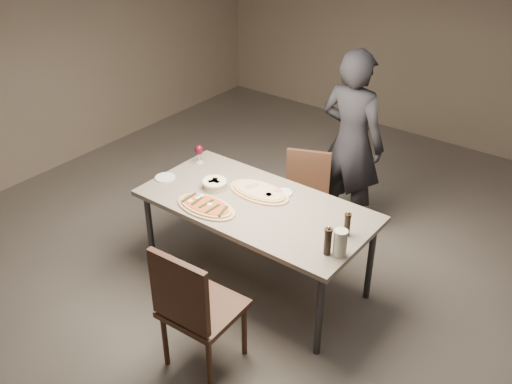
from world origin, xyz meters
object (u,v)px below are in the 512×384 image
Objects in this scene: bread_basket at (214,183)px; chair_near at (193,305)px; pepper_mill_left at (328,241)px; carafe at (340,243)px; zucchini_pizza at (206,206)px; dining_table at (256,210)px; diner at (352,143)px; ham_pizza at (259,191)px; chair_far at (305,195)px.

chair_near is (0.64, -0.96, -0.24)m from bread_basket.
carafe is (0.07, 0.04, -0.01)m from pepper_mill_left.
dining_table is at bearing 52.02° from zucchini_pizza.
pepper_mill_left is (1.16, -0.20, 0.06)m from bread_basket.
chair_near is 2.19m from diner.
zucchini_pizza is 0.30× the size of diner.
bread_basket reaches higher than ham_pizza.
chair_far is 0.50× the size of diner.
chair_far is at bearing 80.66° from zucchini_pizza.
zucchini_pizza reaches higher than ham_pizza.
pepper_mill_left reaches higher than bread_basket.
carafe reaches higher than ham_pizza.
chair_near reaches higher than pepper_mill_left.
ham_pizza is at bearing 118.15° from dining_table.
pepper_mill_left is at bearing -42.74° from ham_pizza.
bread_basket is 0.20× the size of chair_near.
diner is at bearing 79.15° from zucchini_pizza.
dining_table is at bearing 2.00° from bread_basket.
chair_far reaches higher than bread_basket.
diner reaches higher than dining_table.
dining_table is 8.22× the size of pepper_mill_left.
chair_far is at bearing 90.57° from dining_table.
carafe is 0.22× the size of chair_far.
pepper_mill_left is 1.14× the size of carafe.
dining_table is 0.75m from chair_far.
pepper_mill_left is at bearing 8.26° from zucchini_pizza.
diner is at bearing 116.33° from carafe.
carafe reaches higher than bread_basket.
diner is (-0.68, 1.37, 0.00)m from carafe.
ham_pizza is at bearing 70.48° from zucchini_pizza.
diner reaches higher than chair_near.
carafe is (0.90, -0.31, 0.08)m from ham_pizza.
carafe is (1.23, -0.17, 0.05)m from bread_basket.
carafe is at bearing 10.09° from zucchini_pizza.
pepper_mill_left reaches higher than carafe.
zucchini_pizza is at bearing -61.31° from bread_basket.
pepper_mill_left is 0.08m from carafe.
chair_far is (0.25, 1.00, -0.29)m from zucchini_pizza.
diner reaches higher than zucchini_pizza.
chair_far reaches higher than ham_pizza.
dining_table is 0.42m from bread_basket.
zucchini_pizza is at bearing -174.72° from carafe.
pepper_mill_left is at bearing -151.06° from carafe.
bread_basket is 0.92× the size of pepper_mill_left.
carafe is at bearing 28.94° from pepper_mill_left.
bread_basket is 1.18m from pepper_mill_left.
dining_table is 9.37× the size of carafe.
ham_pizza is at bearing 157.01° from pepper_mill_left.
pepper_mill_left is 1.53m from diner.
chair_far is at bearing 61.57° from bread_basket.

